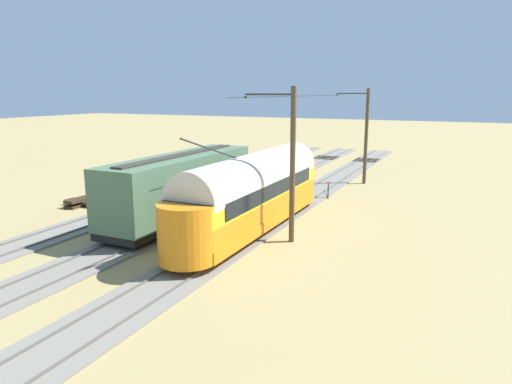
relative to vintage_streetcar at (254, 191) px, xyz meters
The scene contains 12 objects.
ground_plane 5.36m from the vintage_streetcar, 15.75° to the left, with size 220.00×220.00×0.00m, color #9E8956.
track_streetcar_siding 2.42m from the vintage_streetcar, 90.00° to the left, with size 2.80×80.00×0.18m.
track_adjacent_siding 5.27m from the vintage_streetcar, 12.15° to the left, with size 2.80×80.00×0.18m.
track_third_siding 9.68m from the vintage_streetcar, ahead, with size 2.80×80.00×0.18m.
vintage_streetcar is the anchor object (origin of this frame).
boxcar_adjacent 4.69m from the vintage_streetcar, ahead, with size 2.96×12.04×3.85m.
catenary_pole_foreground 16.53m from the vintage_streetcar, 98.86° to the right, with size 2.82×0.28×7.83m.
catenary_pole_mid_near 3.26m from the vintage_streetcar, 159.65° to the left, with size 2.82×0.28×7.83m.
overhead_wire_run 9.69m from the vintage_streetcar, 90.66° to the right, with size 2.61×21.17×0.18m.
switch_stand 9.63m from the vintage_streetcar, 98.94° to the right, with size 0.50×0.30×1.24m.
spare_tie_stack 13.24m from the vintage_streetcar, ahead, with size 2.40×2.40×0.54m.
track_end_bumper 12.05m from the vintage_streetcar, 38.08° to the right, with size 1.80×0.60×0.80m, color #B2A519.
Camera 1 is at (-15.36, 21.17, 7.55)m, focal length 32.67 mm.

